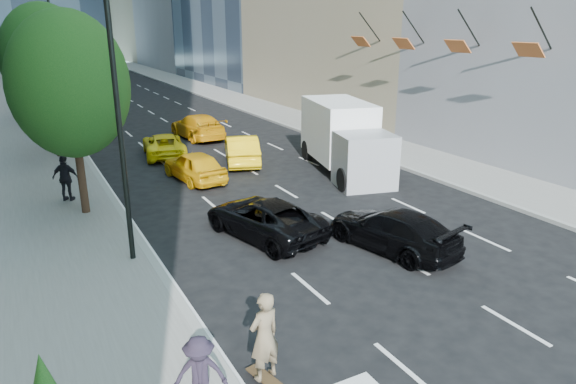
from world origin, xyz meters
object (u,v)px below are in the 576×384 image
skateboarder (265,342)px  city_bus (81,105)px  black_sedan_mercedes (392,230)px  black_sedan_lincoln (264,218)px  box_truck (345,138)px

skateboarder → city_bus: bearing=-103.8°
black_sedan_mercedes → black_sedan_lincoln: bearing=-55.4°
black_sedan_lincoln → city_bus: bearing=-97.8°
skateboarder → box_truck: box_truck is taller
city_bus → black_sedan_mercedes: bearing=-77.6°
box_truck → black_sedan_lincoln: bearing=-128.0°
black_sedan_mercedes → box_truck: size_ratio=0.63×
skateboarder → box_truck: bearing=-142.5°
black_sedan_lincoln → box_truck: bearing=-156.2°
black_sedan_mercedes → box_truck: box_truck is taller
skateboarder → box_truck: (10.41, 12.52, 0.75)m
black_sedan_mercedes → box_truck: 9.42m
black_sedan_lincoln → box_truck: box_truck is taller
black_sedan_mercedes → city_bus: city_bus is taller
black_sedan_mercedes → box_truck: bearing=-127.1°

